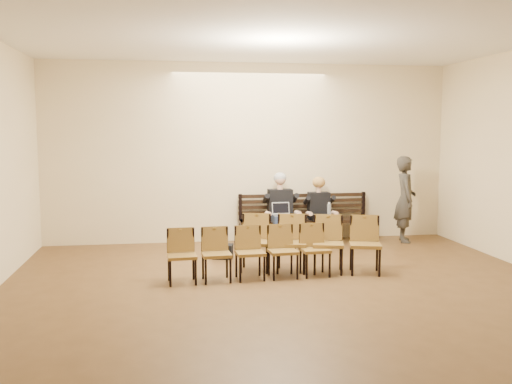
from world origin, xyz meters
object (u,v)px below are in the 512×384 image
(bench, at_px, (305,231))
(bag, at_px, (223,251))
(laptop, at_px, (282,217))
(chair_row_back, at_px, (250,253))
(water_bottle, at_px, (329,215))
(chair_row_front, at_px, (310,244))
(seated_woman, at_px, (320,213))
(passerby, at_px, (405,193))
(seated_man, at_px, (281,209))

(bench, relative_size, bag, 7.74)
(laptop, relative_size, chair_row_back, 0.14)
(bench, height_order, laptop, laptop)
(water_bottle, distance_m, chair_row_front, 2.16)
(seated_woman, relative_size, bag, 3.51)
(bench, xyz_separation_m, chair_row_back, (-1.48, -2.60, 0.17))
(laptop, bearing_deg, chair_row_front, -92.75)
(water_bottle, bearing_deg, bench, 136.72)
(laptop, xyz_separation_m, chair_row_front, (0.04, -1.97, -0.13))
(bag, xyz_separation_m, chair_row_back, (0.27, -1.41, 0.27))
(bench, bearing_deg, water_bottle, -43.28)
(seated_woman, relative_size, water_bottle, 4.68)
(bag, bearing_deg, seated_woman, 28.13)
(bench, relative_size, water_bottle, 10.32)
(laptop, height_order, bag, laptop)
(laptop, xyz_separation_m, passerby, (2.48, 0.08, 0.40))
(bag, distance_m, chair_row_back, 1.46)
(laptop, distance_m, passerby, 2.52)
(seated_woman, bearing_deg, chair_row_back, -124.99)
(seated_man, distance_m, water_bottle, 0.93)
(seated_man, xyz_separation_m, water_bottle, (0.89, -0.24, -0.11))
(water_bottle, bearing_deg, bag, -158.52)
(seated_man, xyz_separation_m, seated_woman, (0.77, 0.00, -0.10))
(passerby, xyz_separation_m, chair_row_front, (-2.45, -2.05, -0.53))
(seated_man, relative_size, seated_woman, 1.17)
(passerby, bearing_deg, laptop, 105.55)
(chair_row_front, xyz_separation_m, chair_row_back, (-0.98, -0.28, -0.05))
(seated_man, distance_m, bag, 1.73)
(seated_man, bearing_deg, seated_woman, 0.00)
(bench, xyz_separation_m, passerby, (1.95, -0.27, 0.75))
(bag, bearing_deg, chair_row_back, -79.12)
(laptop, bearing_deg, seated_man, 80.28)
(bag, relative_size, chair_row_front, 0.15)
(seated_woman, distance_m, passerby, 1.73)
(chair_row_front, height_order, chair_row_back, chair_row_front)
(bag, distance_m, chair_row_front, 1.71)
(seated_man, distance_m, chair_row_back, 2.68)
(bag, height_order, chair_row_back, chair_row_back)
(chair_row_front, relative_size, chair_row_back, 0.90)
(bench, distance_m, chair_row_front, 2.38)
(seated_woman, relative_size, laptop, 3.51)
(bench, relative_size, chair_row_front, 1.20)
(seated_woman, distance_m, chair_row_front, 2.33)
(bench, xyz_separation_m, bag, (-1.75, -1.19, -0.10))
(chair_row_front, bearing_deg, seated_man, 105.14)
(laptop, bearing_deg, chair_row_back, -116.50)
(bag, xyz_separation_m, passerby, (3.69, 0.92, 0.85))
(bench, xyz_separation_m, laptop, (-0.54, -0.36, 0.35))
(seated_woman, height_order, chair_row_back, seated_woman)
(laptop, xyz_separation_m, chair_row_back, (-0.94, -2.25, -0.18))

